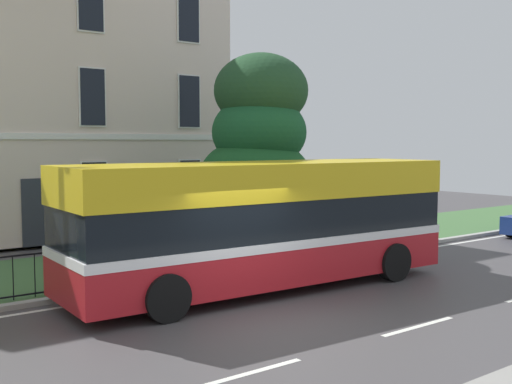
% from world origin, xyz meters
% --- Properties ---
extents(ground_plane, '(60.00, 56.00, 0.18)m').
position_xyz_m(ground_plane, '(0.00, 0.96, -0.02)').
color(ground_plane, '#454244').
extents(iron_verge_railing, '(19.30, 0.04, 0.97)m').
position_xyz_m(iron_verge_railing, '(-0.92, 4.40, 0.62)').
color(iron_verge_railing, black).
rests_on(iron_verge_railing, ground_plane).
extents(evergreen_tree, '(4.21, 4.21, 6.31)m').
position_xyz_m(evergreen_tree, '(4.87, 6.91, 2.82)').
color(evergreen_tree, '#423328').
rests_on(evergreen_tree, ground_plane).
extents(single_decker_bus, '(9.74, 3.04, 3.01)m').
position_xyz_m(single_decker_bus, '(1.57, 2.44, 1.59)').
color(single_decker_bus, '#B01921').
rests_on(single_decker_bus, ground_plane).
extents(litter_bin, '(0.52, 0.52, 1.08)m').
position_xyz_m(litter_bin, '(6.57, 4.71, 0.66)').
color(litter_bin, '#4C4742').
rests_on(litter_bin, ground_plane).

